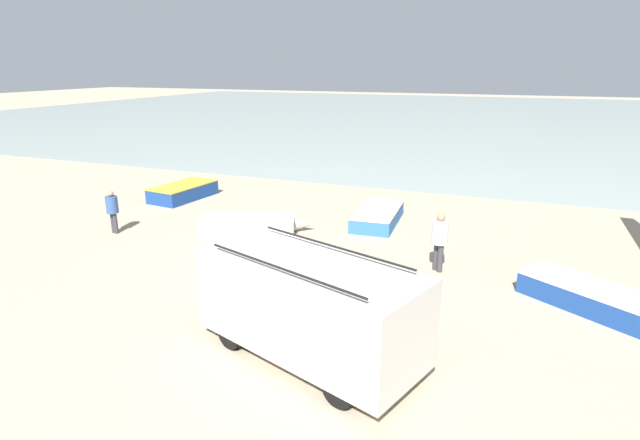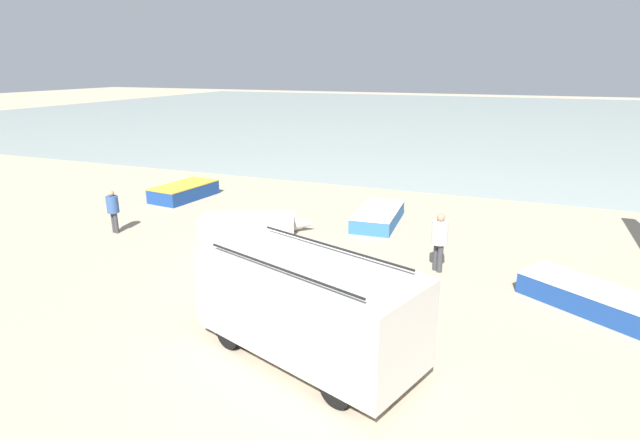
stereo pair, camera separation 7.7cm
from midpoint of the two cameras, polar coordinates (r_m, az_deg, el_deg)
The scene contains 9 objects.
ground_plane at distance 14.59m, azimuth -4.51°, elevation -6.99°, with size 200.00×200.00×0.00m, color tan.
sea_water at distance 64.45m, azimuth 16.59°, elevation 11.32°, with size 120.00×80.00×0.01m, color #99A89E.
parked_van at distance 10.59m, azimuth -1.31°, elevation -9.63°, with size 5.38×3.54×2.30m.
fishing_rowboat_0 at distance 19.87m, azimuth 6.82°, elevation 0.52°, with size 1.71×4.05×0.57m.
fishing_rowboat_1 at distance 18.81m, azimuth -7.73°, elevation -0.46°, with size 4.29×2.72×0.59m.
fishing_rowboat_2 at distance 14.56m, azimuth 29.84°, elevation -8.16°, with size 4.37×3.21×0.60m.
fishing_rowboat_3 at distance 24.26m, azimuth -14.98°, elevation 3.24°, with size 1.99×3.90×0.66m.
fisherman_0 at distance 19.84m, azimuth -22.48°, elevation 1.31°, with size 0.42×0.42×1.62m.
fisherman_1 at distance 15.28m, azimuth 13.64°, elevation -1.90°, with size 0.48×0.48×1.82m.
Camera 2 is at (5.98, -11.88, 6.00)m, focal length 28.00 mm.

